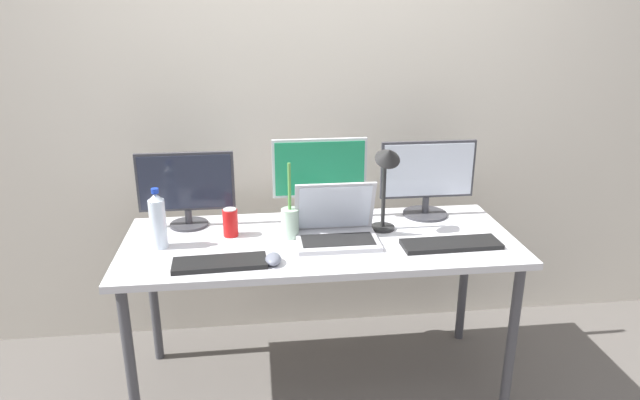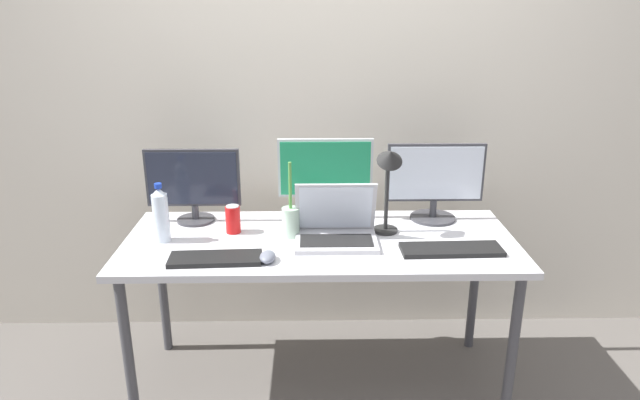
# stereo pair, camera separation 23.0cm
# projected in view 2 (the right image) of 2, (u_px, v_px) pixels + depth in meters

# --- Properties ---
(ground_plane) EXTENTS (16.00, 16.00, 0.00)m
(ground_plane) POSITION_uv_depth(u_px,v_px,m) (320.00, 381.00, 2.73)
(ground_plane) COLOR #5B5651
(wall_back) EXTENTS (7.00, 0.08, 2.60)m
(wall_back) POSITION_uv_depth(u_px,v_px,m) (318.00, 90.00, 2.86)
(wall_back) COLOR silver
(wall_back) RESTS_ON ground
(work_desk) EXTENTS (1.70, 0.70, 0.74)m
(work_desk) POSITION_uv_depth(u_px,v_px,m) (320.00, 252.00, 2.51)
(work_desk) COLOR #424247
(work_desk) RESTS_ON ground
(monitor_left) EXTENTS (0.43, 0.17, 0.35)m
(monitor_left) POSITION_uv_depth(u_px,v_px,m) (193.00, 183.00, 2.63)
(monitor_left) COLOR #38383D
(monitor_left) RESTS_ON work_desk
(monitor_center) EXTENTS (0.44, 0.21, 0.39)m
(monitor_center) POSITION_uv_depth(u_px,v_px,m) (325.00, 176.00, 2.66)
(monitor_center) COLOR silver
(monitor_center) RESTS_ON work_desk
(monitor_right) EXTENTS (0.45, 0.21, 0.37)m
(monitor_right) POSITION_uv_depth(u_px,v_px,m) (435.00, 180.00, 2.65)
(monitor_right) COLOR #38383D
(monitor_right) RESTS_ON work_desk
(laptop_silver) EXTENTS (0.35, 0.25, 0.26)m
(laptop_silver) POSITION_uv_depth(u_px,v_px,m) (336.00, 228.00, 2.45)
(laptop_silver) COLOR #B7B7BC
(laptop_silver) RESTS_ON work_desk
(keyboard_main) EXTENTS (0.42, 0.15, 0.02)m
(keyboard_main) POSITION_uv_depth(u_px,v_px,m) (451.00, 250.00, 2.36)
(keyboard_main) COLOR black
(keyboard_main) RESTS_ON work_desk
(keyboard_aux) EXTENTS (0.37, 0.15, 0.02)m
(keyboard_aux) POSITION_uv_depth(u_px,v_px,m) (215.00, 259.00, 2.27)
(keyboard_aux) COLOR black
(keyboard_aux) RESTS_ON work_desk
(mouse_by_keyboard) EXTENTS (0.07, 0.10, 0.04)m
(mouse_by_keyboard) POSITION_uv_depth(u_px,v_px,m) (268.00, 257.00, 2.27)
(mouse_by_keyboard) COLOR slate
(mouse_by_keyboard) RESTS_ON work_desk
(water_bottle) EXTENTS (0.07, 0.07, 0.26)m
(water_bottle) POSITION_uv_depth(u_px,v_px,m) (161.00, 215.00, 2.43)
(water_bottle) COLOR silver
(water_bottle) RESTS_ON work_desk
(soda_can_near_keyboard) EXTENTS (0.07, 0.07, 0.13)m
(soda_can_near_keyboard) POSITION_uv_depth(u_px,v_px,m) (233.00, 219.00, 2.54)
(soda_can_near_keyboard) COLOR red
(soda_can_near_keyboard) RESTS_ON work_desk
(bamboo_vase) EXTENTS (0.08, 0.08, 0.34)m
(bamboo_vase) POSITION_uv_depth(u_px,v_px,m) (291.00, 220.00, 2.49)
(bamboo_vase) COLOR #B2D1B7
(bamboo_vase) RESTS_ON work_desk
(desk_lamp) EXTENTS (0.11, 0.18, 0.42)m
(desk_lamp) POSITION_uv_depth(u_px,v_px,m) (389.00, 174.00, 2.43)
(desk_lamp) COLOR black
(desk_lamp) RESTS_ON work_desk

